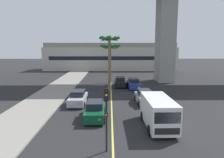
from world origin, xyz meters
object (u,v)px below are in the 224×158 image
Objects in this scene: car_queue_third at (134,84)px; car_queue_fourth at (95,111)px; car_queue_front at (144,97)px; traffic_light_median_near at (106,109)px; car_queue_fifth at (78,98)px; palm_tree_near_median at (109,45)px; delivery_van at (158,112)px; car_queue_second at (120,82)px; palm_tree_mid_median at (110,51)px.

car_queue_fourth is (-5.02, -13.43, 0.00)m from car_queue_third.
car_queue_front is 0.99× the size of traffic_light_median_near.
car_queue_fifth is 0.52× the size of palm_tree_near_median.
car_queue_second is at bearing 97.09° from delivery_van.
car_queue_second is 0.99× the size of car_queue_third.
traffic_light_median_near reaches higher than car_queue_fifth.
car_queue_fifth is at bearing -114.04° from palm_tree_near_median.
palm_tree_mid_median is (3.60, 14.09, 4.93)m from car_queue_fifth.
car_queue_second is at bearing 63.43° from car_queue_fifth.
car_queue_third is at bearing -55.76° from palm_tree_mid_median.
car_queue_front is 1.01× the size of car_queue_fourth.
car_queue_second is 17.32m from delivery_van.
car_queue_third is 14.33m from car_queue_fourth.
car_queue_fourth is at bearing -110.49° from car_queue_third.
palm_tree_near_median reaches higher than car_queue_front.
delivery_van is 15.97m from palm_tree_near_median.
car_queue_third is at bearing 69.51° from car_queue_fourth.
car_queue_front is 0.79× the size of delivery_van.
car_queue_fourth is 0.98× the size of traffic_light_median_near.
car_queue_second and car_queue_fifth have the same top height.
delivery_van is at bearing -89.44° from car_queue_third.
car_queue_front is at bearing -61.90° from palm_tree_near_median.
car_queue_fourth is 0.52× the size of palm_tree_near_median.
car_queue_fourth is 6.43m from traffic_light_median_near.
car_queue_third is 0.52× the size of palm_tree_near_median.
car_queue_second is 0.51× the size of palm_tree_near_median.
car_queue_front is 7.31m from car_queue_fourth.
car_queue_fifth is 10.40m from palm_tree_near_median.
car_queue_fifth is 0.98× the size of traffic_light_median_near.
car_queue_fourth is at bearing -94.26° from palm_tree_mid_median.
palm_tree_mid_median is at bearing 75.68° from car_queue_fifth.
traffic_light_median_near is at bearing -72.65° from car_queue_fifth.
palm_tree_mid_median reaches higher than car_queue_fourth.
car_queue_third is 1.01× the size of car_queue_fifth.
car_queue_fifth is at bearing -176.95° from car_queue_front.
car_queue_second is 6.64m from palm_tree_near_median.
car_queue_front is 11.98m from traffic_light_median_near.
car_queue_third is at bearing 50.56° from car_queue_fifth.
car_queue_third is at bearing 13.90° from palm_tree_near_median.
car_queue_front is 0.60× the size of palm_tree_mid_median.
delivery_van is at bearing 44.36° from traffic_light_median_near.
car_queue_fifth is at bearing 137.63° from delivery_van.
car_queue_fourth is 13.87m from palm_tree_near_median.
car_queue_third is at bearing 91.82° from car_queue_front.
palm_tree_near_median reaches higher than traffic_light_median_near.
palm_tree_near_median is at bearing 104.86° from delivery_van.
car_queue_front is 10.27m from palm_tree_near_median.
car_queue_fifth is at bearing 107.35° from traffic_light_median_near.
traffic_light_median_near is at bearing -79.33° from car_queue_fourth.
car_queue_front is at bearing 43.74° from car_queue_fourth.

